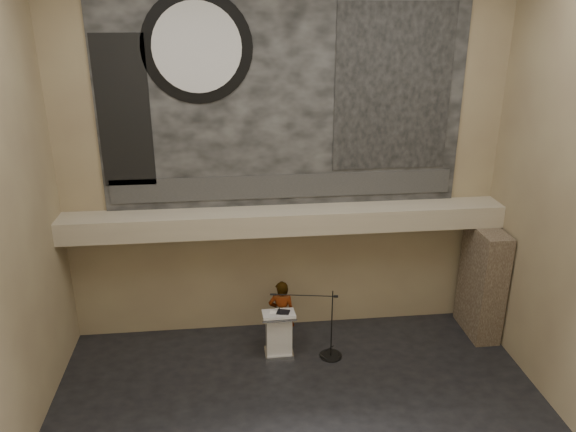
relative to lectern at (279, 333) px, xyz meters
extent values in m
cube|color=#7D694F|center=(0.27, 1.31, 3.70)|extent=(10.00, 0.02, 8.50)
cube|color=#7D694F|center=(0.27, -6.69, 3.70)|extent=(10.00, 0.02, 8.50)
cube|color=tan|center=(0.27, 0.91, 2.40)|extent=(10.00, 0.80, 0.50)
cylinder|color=#B2893D|center=(-1.33, 0.86, 2.12)|extent=(0.04, 0.04, 0.06)
cylinder|color=#B2893D|center=(2.17, 0.86, 2.12)|extent=(0.04, 0.04, 0.06)
cube|color=black|center=(0.27, 1.28, 5.15)|extent=(8.00, 0.05, 5.00)
cube|color=#2A2A2A|center=(0.27, 1.24, 3.10)|extent=(7.76, 0.02, 0.55)
cylinder|color=black|center=(-1.53, 1.24, 6.15)|extent=(2.30, 0.02, 2.30)
cylinder|color=silver|center=(-1.53, 1.22, 6.15)|extent=(1.84, 0.02, 1.84)
cube|color=black|center=(2.67, 1.24, 5.25)|extent=(2.60, 0.02, 3.60)
cube|color=black|center=(-3.13, 1.24, 4.85)|extent=(1.10, 0.02, 3.20)
cube|color=#45372A|center=(4.92, 0.46, 0.80)|extent=(0.60, 1.40, 2.70)
cube|color=silver|center=(0.00, 0.00, -0.51)|extent=(0.66, 0.50, 0.08)
cube|color=silver|center=(0.00, 0.00, 0.01)|extent=(0.58, 0.40, 0.96)
cube|color=silver|center=(0.00, -0.02, 0.52)|extent=(0.73, 0.53, 0.13)
cube|color=black|center=(0.10, -0.04, 0.56)|extent=(0.33, 0.29, 0.04)
cube|color=white|center=(-0.11, -0.07, 0.55)|extent=(0.26, 0.33, 0.00)
imported|color=silver|center=(0.11, 0.38, 0.28)|extent=(0.67, 0.51, 1.67)
cylinder|color=black|center=(1.17, -0.21, -0.54)|extent=(0.52, 0.52, 0.02)
cylinder|color=black|center=(1.17, -0.21, 0.29)|extent=(0.03, 0.03, 1.68)
cylinder|color=black|center=(0.53, -0.09, 1.00)|extent=(1.43, 0.27, 0.02)
camera|label=1|loc=(-0.99, -10.87, 7.02)|focal=35.00mm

